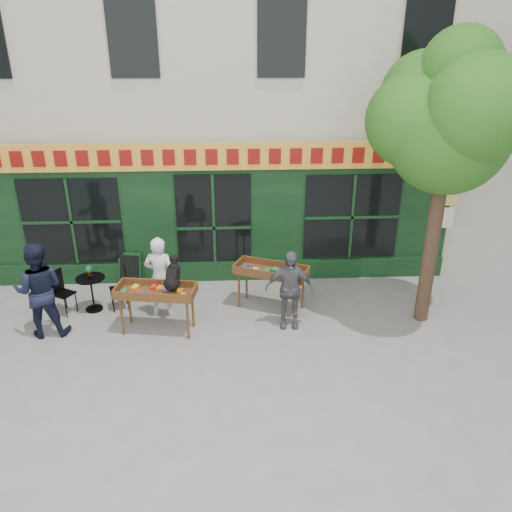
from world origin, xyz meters
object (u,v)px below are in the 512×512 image
object	(u,v)px
book_cart_center	(156,294)
woman	(160,277)
dog	(172,273)
bistro_table	(91,287)
man_right	(289,289)
man_left	(39,290)
book_cart_right	(271,273)

from	to	relation	value
book_cart_center	woman	size ratio (longest dim) A/B	0.91
dog	bistro_table	size ratio (longest dim) A/B	0.79
dog	woman	xyz separation A→B (m)	(-0.35, 0.70, -0.42)
bistro_table	woman	bearing A→B (deg)	-9.95
dog	man_right	world-z (taller)	man_right
man_right	bistro_table	distance (m)	4.19
woman	bistro_table	size ratio (longest dim) A/B	2.29
man_right	man_left	xyz separation A→B (m)	(-4.79, -0.06, 0.14)
book_cart_center	man_left	distance (m)	2.20
book_cart_right	woman	bearing A→B (deg)	-151.67
book_cart_right	man_right	size ratio (longest dim) A/B	1.00
bistro_table	man_left	size ratio (longest dim) A/B	0.40
dog	book_cart_center	bearing A→B (deg)	-179.19
book_cart_center	bistro_table	size ratio (longest dim) A/B	2.08
book_cart_right	man_left	distance (m)	4.57
book_cart_center	man_right	world-z (taller)	man_right
dog	bistro_table	xyz separation A→B (m)	(-1.85, 0.96, -0.75)
woman	book_cart_right	world-z (taller)	woman
book_cart_center	man_right	size ratio (longest dim) A/B	0.97
book_cart_right	man_left	world-z (taller)	man_left
book_cart_right	bistro_table	distance (m)	3.80
man_left	woman	bearing A→B (deg)	-170.85
man_right	book_cart_right	bearing A→B (deg)	115.94
man_right	dog	bearing A→B (deg)	-172.84
woman	bistro_table	world-z (taller)	woman
woman	book_cart_center	bearing A→B (deg)	98.94
book_cart_center	book_cart_right	world-z (taller)	same
man_right	bistro_table	size ratio (longest dim) A/B	2.14
man_right	bistro_table	xyz separation A→B (m)	(-4.09, 0.84, -0.27)
dog	woman	distance (m)	0.89
woman	man_left	size ratio (longest dim) A/B	0.91
book_cart_right	man_right	bearing A→B (deg)	-44.06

